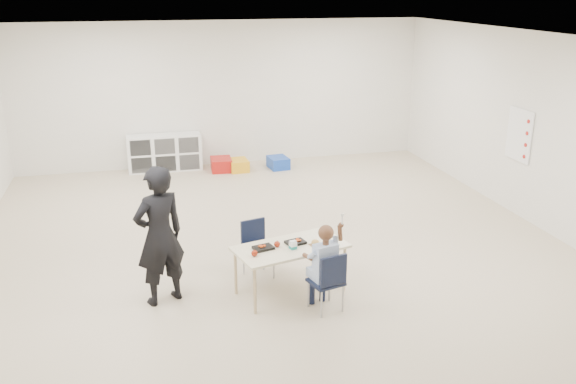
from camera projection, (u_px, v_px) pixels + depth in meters
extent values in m
plane|color=beige|center=(275.00, 252.00, 8.23)|extent=(9.00, 9.00, 0.00)
plane|color=white|center=(273.00, 39.00, 7.33)|extent=(9.00, 9.00, 0.00)
cube|color=white|center=(223.00, 94.00, 11.91)|extent=(8.00, 0.02, 2.80)
cube|color=white|center=(442.00, 340.00, 3.64)|extent=(8.00, 0.02, 2.80)
cube|color=white|center=(547.00, 134.00, 8.70)|extent=(0.02, 9.00, 2.80)
cube|color=#FAEEC8|center=(290.00, 247.00, 6.97)|extent=(1.40, 0.93, 0.03)
cube|color=black|center=(296.00, 242.00, 7.03)|extent=(0.25, 0.21, 0.03)
cube|color=black|center=(263.00, 248.00, 6.88)|extent=(0.25, 0.21, 0.03)
cube|color=white|center=(293.00, 245.00, 6.86)|extent=(0.09, 0.09, 0.10)
ellipsoid|color=tan|center=(315.00, 242.00, 6.98)|extent=(0.09, 0.09, 0.07)
sphere|color=maroon|center=(277.00, 244.00, 6.93)|extent=(0.07, 0.07, 0.07)
sphere|color=maroon|center=(254.00, 253.00, 6.69)|extent=(0.07, 0.07, 0.07)
cube|color=white|center=(165.00, 153.00, 11.77)|extent=(1.40, 0.40, 0.70)
cube|color=white|center=(519.00, 135.00, 9.30)|extent=(0.02, 0.60, 0.80)
imported|color=black|center=(159.00, 236.00, 6.70)|extent=(0.69, 0.59, 1.60)
cube|color=#B01511|center=(221.00, 164.00, 11.81)|extent=(0.41, 0.52, 0.24)
cube|color=gold|center=(238.00, 165.00, 11.80)|extent=(0.37, 0.46, 0.22)
cube|color=#1741AE|center=(278.00, 163.00, 11.97)|extent=(0.40, 0.49, 0.22)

